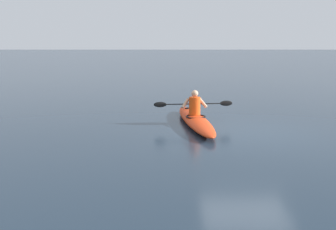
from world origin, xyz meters
name	(u,v)px	position (x,y,z in m)	size (l,w,h in m)	color
ground_plane	(248,133)	(0.00, 0.00, 0.00)	(160.00, 160.00, 0.00)	#1E2D3D
kayak	(195,120)	(1.42, -1.07, 0.15)	(1.26, 4.71, 0.29)	red
kayaker	(195,104)	(1.44, -1.22, 0.61)	(2.48, 0.55, 0.76)	#E04C14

